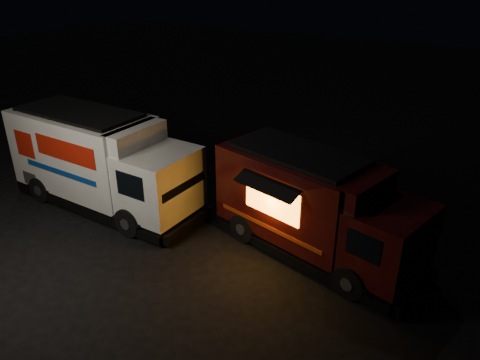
% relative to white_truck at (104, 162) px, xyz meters
% --- Properties ---
extents(ground, '(80.00, 80.00, 0.00)m').
position_rel_white_truck_xyz_m(ground, '(2.79, -0.79, -1.58)').
color(ground, black).
rests_on(ground, ground).
extents(white_truck, '(7.01, 2.50, 3.16)m').
position_rel_white_truck_xyz_m(white_truck, '(0.00, 0.00, 0.00)').
color(white_truck, white).
rests_on(white_truck, ground).
extents(red_truck, '(6.53, 3.61, 2.87)m').
position_rel_white_truck_xyz_m(red_truck, '(7.07, 1.03, -0.14)').
color(red_truck, '#3E0D0B').
rests_on(red_truck, ground).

